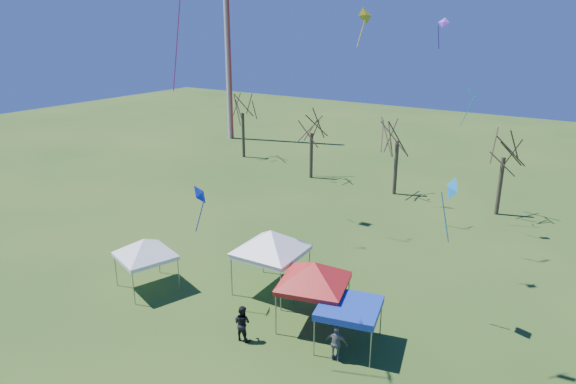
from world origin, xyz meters
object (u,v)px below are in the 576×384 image
object	(u,v)px
radio_mast	(227,35)
tree_1	(312,116)
tent_white_west	(144,242)
person_dark	(242,323)
tent_red	(314,266)
person_grey	(336,343)
tent_white_mid	(271,235)
tree_0	(242,97)
tree_2	(399,121)
tree_3	(507,136)
tent_blue	(349,308)

from	to	relation	value
radio_mast	tree_1	xyz separation A→B (m)	(17.23, -9.35, -6.71)
tent_white_west	person_dark	bearing A→B (deg)	-7.76
tent_red	person_grey	size ratio (longest dim) A/B	2.46
tent_red	person_dark	size ratio (longest dim) A/B	2.41
tent_white_mid	tree_0	bearing A→B (deg)	130.65
tree_1	tent_red	xyz separation A→B (m)	(12.64, -21.14, -2.72)
radio_mast	tent_red	bearing A→B (deg)	-45.59
person_dark	tree_1	bearing A→B (deg)	-69.20
tree_2	person_grey	bearing A→B (deg)	-74.07
person_grey	person_dark	xyz separation A→B (m)	(-4.33, -1.00, 0.02)
radio_mast	person_grey	world-z (taller)	radio_mast
person_grey	person_dark	bearing A→B (deg)	1.97
tent_white_west	tree_0	bearing A→B (deg)	117.26
tree_2	tree_3	xyz separation A→B (m)	(8.40, -0.33, -0.21)
tree_3	tent_blue	world-z (taller)	tree_3
tree_0	person_grey	world-z (taller)	tree_0
tree_1	tent_blue	distance (m)	26.69
radio_mast	tree_3	world-z (taller)	radio_mast
radio_mast	tree_2	bearing A→B (deg)	-20.57
tree_2	tent_blue	world-z (taller)	tree_2
radio_mast	tent_red	distance (m)	43.72
tree_0	tree_2	world-z (taller)	tree_0
tent_white_mid	tent_blue	xyz separation A→B (m)	(5.80, -2.26, -1.37)
tent_white_mid	tent_blue	size ratio (longest dim) A/B	1.45
tent_white_mid	person_grey	xyz separation A→B (m)	(5.84, -3.50, -2.44)
tree_2	tent_white_mid	size ratio (longest dim) A/B	1.77
person_grey	tree_1	bearing A→B (deg)	-68.15
tree_3	tent_red	size ratio (longest dim) A/B	1.90
tree_1	tent_blue	size ratio (longest dim) A/B	2.36
tent_blue	tree_1	bearing A→B (deg)	124.25
tent_white_west	tent_blue	xyz separation A→B (m)	(11.65, 1.24, -0.81)
tree_2	tent_red	size ratio (longest dim) A/B	1.96
tree_1	tent_blue	world-z (taller)	tree_1
radio_mast	tent_red	xyz separation A→B (m)	(29.87, -30.49, -9.43)
tent_white_west	tent_blue	bearing A→B (deg)	6.06
tent_blue	person_grey	xyz separation A→B (m)	(0.04, -1.24, -1.07)
person_dark	tree_0	bearing A→B (deg)	-55.30
tree_0	person_dark	xyz separation A→B (m)	(20.66, -26.80, -5.62)
person_dark	tent_red	bearing A→B (deg)	-128.13
tree_3	person_dark	distance (m)	24.83
tent_white_west	tent_white_mid	distance (m)	6.84
tree_0	tent_white_west	size ratio (longest dim) A/B	2.32
tree_2	tent_white_west	size ratio (longest dim) A/B	2.26
tent_red	tent_blue	size ratio (longest dim) A/B	1.31
tree_3	tent_blue	size ratio (longest dim) A/B	2.48
tree_0	tree_2	xyz separation A→B (m)	(18.48, -3.01, -0.20)
tent_white_mid	tent_red	distance (m)	3.91
tent_white_mid	radio_mast	bearing A→B (deg)	132.28
radio_mast	person_grey	size ratio (longest dim) A/B	14.73
tree_0	tree_3	size ratio (longest dim) A/B	1.07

